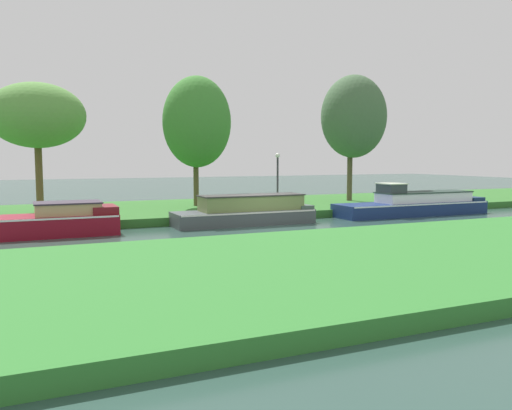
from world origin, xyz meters
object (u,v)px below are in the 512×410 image
willow_tree_centre (197,122)px  mooring_post_near (211,209)px  slate_barge (247,212)px  maroon_narrowboat (64,220)px  willow_tree_left (37,116)px  lamp_post (278,174)px  willow_tree_right (354,117)px  navy_cruiser (415,204)px

willow_tree_centre → mooring_post_near: (-0.78, -4.54, -4.46)m
slate_barge → maroon_narrowboat: size_ratio=1.52×
willow_tree_left → willow_tree_centre: (8.23, -0.54, -0.12)m
maroon_narrowboat → lamp_post: (10.63, 1.88, 1.68)m
slate_barge → willow_tree_right: bearing=28.6°
willow_tree_centre → mooring_post_near: willow_tree_centre is taller
willow_tree_centre → lamp_post: (3.16, -3.82, -2.85)m
maroon_narrowboat → mooring_post_near: (6.69, 1.16, 0.07)m
navy_cruiser → willow_tree_right: bearing=96.1°
slate_barge → mooring_post_near: size_ratio=12.89×
mooring_post_near → navy_cruiser: bearing=-5.8°
willow_tree_left → mooring_post_near: willow_tree_left is taller
maroon_narrowboat → willow_tree_right: size_ratio=0.56×
willow_tree_left → willow_tree_centre: size_ratio=0.89×
maroon_narrowboat → willow_tree_centre: 10.43m
slate_barge → willow_tree_left: (-8.87, 6.24, 4.64)m
lamp_post → willow_tree_left: bearing=159.0°
willow_tree_left → lamp_post: bearing=-21.0°
lamp_post → mooring_post_near: size_ratio=5.70×
slate_barge → willow_tree_centre: size_ratio=0.93×
mooring_post_near → maroon_narrowboat: bearing=-170.2°
navy_cruiser → willow_tree_centre: willow_tree_centre is taller
maroon_narrowboat → lamp_post: size_ratio=1.49×
willow_tree_centre → willow_tree_right: bearing=-3.2°
maroon_narrowboat → navy_cruiser: navy_cruiser is taller
navy_cruiser → willow_tree_right: willow_tree_right is taller
lamp_post → willow_tree_centre: bearing=129.6°
navy_cruiser → maroon_narrowboat: bearing=180.0°
lamp_post → willow_tree_right: bearing=25.2°
maroon_narrowboat → navy_cruiser: (18.10, 0.00, -0.01)m
navy_cruiser → mooring_post_near: 11.47m
slate_barge → navy_cruiser: navy_cruiser is taller
maroon_narrowboat → slate_barge: bearing=0.0°
slate_barge → willow_tree_left: willow_tree_left is taller
slate_barge → lamp_post: 3.55m
navy_cruiser → mooring_post_near: size_ratio=17.45×
willow_tree_centre → mooring_post_near: size_ratio=13.93×
willow_tree_right → navy_cruiser: bearing=-83.9°
willow_tree_centre → willow_tree_right: size_ratio=0.92×
willow_tree_centre → lamp_post: willow_tree_centre is taller
navy_cruiser → willow_tree_right: size_ratio=1.16×
willow_tree_left → willow_tree_right: bearing=-3.4°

